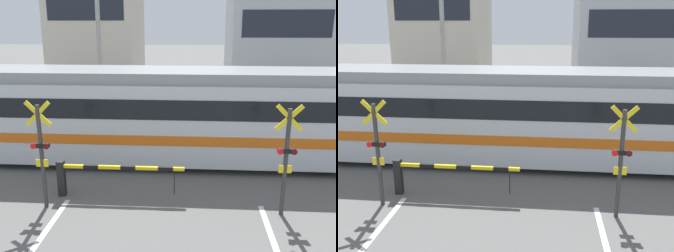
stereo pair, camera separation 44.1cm
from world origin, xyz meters
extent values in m
cube|color=#5B564C|center=(0.00, 9.44, 0.04)|extent=(50.00, 0.10, 0.08)
cube|color=#5B564C|center=(0.00, 10.88, 0.04)|extent=(50.00, 0.10, 0.08)
cube|color=silver|center=(-0.81, 10.16, 1.57)|extent=(19.22, 2.76, 2.68)
cube|color=gray|center=(-0.81, 10.16, 3.08)|extent=(19.02, 2.43, 0.36)
cube|color=orange|center=(-0.81, 10.16, 1.16)|extent=(19.24, 2.81, 0.32)
cube|color=black|center=(-0.81, 10.16, 2.17)|extent=(18.45, 2.80, 0.64)
cylinder|color=black|center=(-6.76, 10.88, 0.38)|extent=(0.76, 0.12, 0.76)
cylinder|color=black|center=(5.15, 9.44, 0.38)|extent=(0.76, 0.12, 0.76)
cylinder|color=black|center=(5.15, 10.88, 0.38)|extent=(0.76, 0.12, 0.76)
cube|color=black|center=(-2.92, 7.11, 0.52)|extent=(0.20, 0.20, 1.04)
cube|color=yellow|center=(-1.17, 7.11, 0.90)|extent=(3.50, 0.09, 0.09)
cube|color=black|center=(-2.04, 7.11, 0.90)|extent=(0.42, 0.10, 0.10)
cube|color=black|center=(-0.99, 7.11, 0.90)|extent=(0.42, 0.10, 0.10)
cube|color=black|center=(0.06, 7.11, 0.90)|extent=(0.42, 0.10, 0.10)
cylinder|color=black|center=(0.31, 7.11, 0.49)|extent=(0.02, 0.02, 0.72)
cube|color=black|center=(2.92, 13.45, 0.52)|extent=(0.20, 0.20, 1.04)
cube|color=yellow|center=(1.17, 13.45, 0.90)|extent=(3.50, 0.09, 0.09)
cube|color=black|center=(2.04, 13.45, 0.90)|extent=(0.42, 0.10, 0.10)
cube|color=black|center=(0.99, 13.45, 0.90)|extent=(0.42, 0.10, 0.10)
cube|color=black|center=(-0.06, 13.45, 0.90)|extent=(0.42, 0.10, 0.10)
cylinder|color=black|center=(-0.31, 13.45, 0.49)|extent=(0.02, 0.02, 0.72)
cylinder|color=#333333|center=(-3.12, 6.39, 1.41)|extent=(0.11, 0.11, 2.81)
cube|color=yellow|center=(-3.12, 6.39, 2.59)|extent=(0.68, 0.04, 0.68)
cube|color=yellow|center=(-3.12, 6.39, 2.59)|extent=(0.68, 0.04, 0.68)
cube|color=black|center=(-3.12, 6.39, 1.74)|extent=(0.44, 0.12, 0.12)
cylinder|color=red|center=(-3.29, 6.31, 1.74)|extent=(0.15, 0.03, 0.15)
cylinder|color=#4C0C0C|center=(-2.95, 6.31, 1.74)|extent=(0.15, 0.03, 0.15)
cube|color=yellow|center=(-3.12, 6.37, 1.27)|extent=(0.32, 0.03, 0.20)
cylinder|color=#333333|center=(3.12, 6.39, 1.41)|extent=(0.11, 0.11, 2.81)
cube|color=yellow|center=(3.12, 6.39, 2.59)|extent=(0.68, 0.04, 0.68)
cube|color=yellow|center=(3.12, 6.39, 2.59)|extent=(0.68, 0.04, 0.68)
cube|color=black|center=(3.12, 6.39, 1.74)|extent=(0.44, 0.12, 0.12)
cylinder|color=red|center=(2.95, 6.31, 1.74)|extent=(0.15, 0.03, 0.15)
cylinder|color=#4C0C0C|center=(3.29, 6.31, 1.74)|extent=(0.15, 0.03, 0.15)
cube|color=yellow|center=(3.12, 6.37, 1.27)|extent=(0.32, 0.03, 0.20)
cube|color=beige|center=(-6.28, 25.51, 5.44)|extent=(6.02, 6.43, 10.88)
cube|color=#1E232D|center=(-6.28, 22.28, 5.99)|extent=(5.06, 0.03, 2.18)
cube|color=#B2B7BC|center=(6.63, 25.51, 4.27)|extent=(6.73, 6.43, 8.55)
cube|color=#1E232D|center=(6.63, 22.28, 4.70)|extent=(5.65, 0.03, 1.71)
cylinder|color=gray|center=(-3.87, 15.95, 3.42)|extent=(0.22, 0.22, 6.83)
camera|label=1|loc=(0.78, -2.52, 4.82)|focal=40.00mm
camera|label=2|loc=(1.22, -2.48, 4.82)|focal=40.00mm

